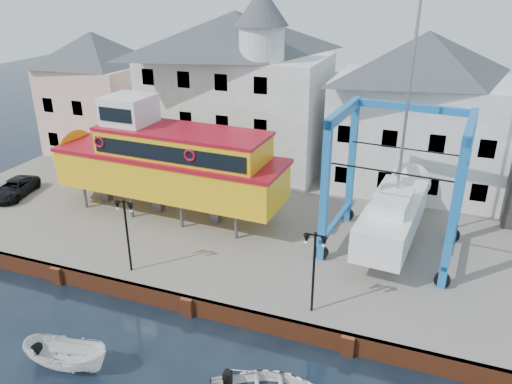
% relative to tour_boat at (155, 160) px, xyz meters
% --- Properties ---
extents(ground, '(140.00, 140.00, 0.00)m').
position_rel_tour_boat_xyz_m(ground, '(6.44, -8.24, -4.61)').
color(ground, black).
rests_on(ground, ground).
extents(hardstanding, '(44.00, 22.00, 1.00)m').
position_rel_tour_boat_xyz_m(hardstanding, '(6.44, 2.76, -4.11)').
color(hardstanding, '#635D54').
rests_on(hardstanding, ground).
extents(quay_wall, '(44.00, 0.47, 1.00)m').
position_rel_tour_boat_xyz_m(quay_wall, '(6.44, -8.14, -4.11)').
color(quay_wall, brown).
rests_on(quay_wall, ground).
extents(building_pink, '(8.00, 7.00, 10.30)m').
position_rel_tour_boat_xyz_m(building_pink, '(-11.56, 9.75, 1.53)').
color(building_pink, '#D8A59C').
rests_on(building_pink, hardstanding).
extents(building_white_main, '(14.00, 8.30, 14.00)m').
position_rel_tour_boat_xyz_m(building_white_main, '(1.57, 10.15, 2.73)').
color(building_white_main, beige).
rests_on(building_white_main, hardstanding).
extents(building_white_right, '(12.00, 8.00, 11.20)m').
position_rel_tour_boat_xyz_m(building_white_right, '(15.44, 10.75, 1.98)').
color(building_white_right, beige).
rests_on(building_white_right, hardstanding).
extents(lamp_post_left, '(1.12, 0.32, 4.20)m').
position_rel_tour_boat_xyz_m(lamp_post_left, '(2.44, -7.04, -0.44)').
color(lamp_post_left, black).
rests_on(lamp_post_left, hardstanding).
extents(lamp_post_right, '(1.12, 0.32, 4.20)m').
position_rel_tour_boat_xyz_m(lamp_post_right, '(12.44, -7.04, -0.44)').
color(lamp_post_right, black).
rests_on(lamp_post_right, hardstanding).
extents(tour_boat, '(17.74, 4.84, 7.66)m').
position_rel_tour_boat_xyz_m(tour_boat, '(0.00, 0.00, 0.00)').
color(tour_boat, '#59595E').
rests_on(tour_boat, hardstanding).
extents(travel_lift, '(7.69, 10.45, 15.51)m').
position_rel_tour_boat_xyz_m(travel_lift, '(15.23, 1.04, -1.04)').
color(travel_lift, '#1471B5').
rests_on(travel_lift, hardstanding).
extents(van, '(2.83, 4.58, 1.18)m').
position_rel_tour_boat_xyz_m(van, '(-10.98, -1.56, -3.02)').
color(van, black).
rests_on(van, hardstanding).
extents(motorboat_a, '(4.10, 1.91, 1.53)m').
position_rel_tour_boat_xyz_m(motorboat_a, '(3.32, -13.35, -4.61)').
color(motorboat_a, white).
rests_on(motorboat_a, ground).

